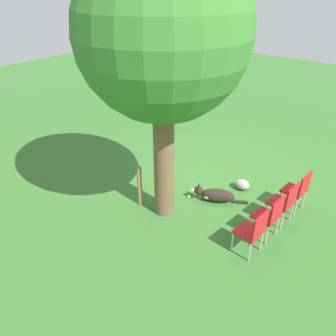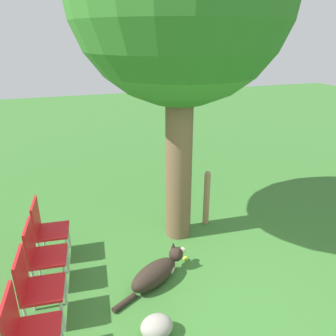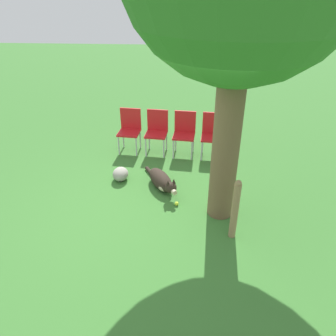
% 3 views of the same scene
% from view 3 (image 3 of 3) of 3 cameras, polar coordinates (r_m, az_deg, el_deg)
% --- Properties ---
extents(ground_plane, '(30.00, 30.00, 0.00)m').
position_cam_3_polar(ground_plane, '(5.40, -3.34, -7.21)').
color(ground_plane, '#38702D').
extents(dog, '(1.13, 0.69, 0.39)m').
position_cam_3_polar(dog, '(5.81, -1.06, -2.29)').
color(dog, '#2D231C').
rests_on(dog, ground_plane).
extents(fence_post, '(0.10, 0.10, 0.96)m').
position_cam_3_polar(fence_post, '(4.69, 11.59, -7.04)').
color(fence_post, '#937551').
rests_on(fence_post, ground_plane).
extents(red_chair_0, '(0.46, 0.48, 0.91)m').
position_cam_3_polar(red_chair_0, '(7.03, -6.66, 7.03)').
color(red_chair_0, red).
rests_on(red_chair_0, ground_plane).
extents(red_chair_1, '(0.46, 0.48, 0.91)m').
position_cam_3_polar(red_chair_1, '(6.91, -1.96, 6.80)').
color(red_chair_1, red).
rests_on(red_chair_1, ground_plane).
extents(red_chair_2, '(0.46, 0.48, 0.91)m').
position_cam_3_polar(red_chair_2, '(6.84, 2.87, 6.51)').
color(red_chair_2, red).
rests_on(red_chair_2, ground_plane).
extents(red_chair_3, '(0.46, 0.48, 0.91)m').
position_cam_3_polar(red_chair_3, '(6.81, 7.76, 6.17)').
color(red_chair_3, red).
rests_on(red_chair_3, ground_plane).
extents(tennis_ball, '(0.07, 0.07, 0.07)m').
position_cam_3_polar(tennis_ball, '(5.46, 1.50, -6.22)').
color(tennis_ball, '#CCE033').
rests_on(tennis_ball, ground_plane).
extents(garden_rock, '(0.35, 0.29, 0.24)m').
position_cam_3_polar(garden_rock, '(6.14, -8.28, -1.04)').
color(garden_rock, gray).
rests_on(garden_rock, ground_plane).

